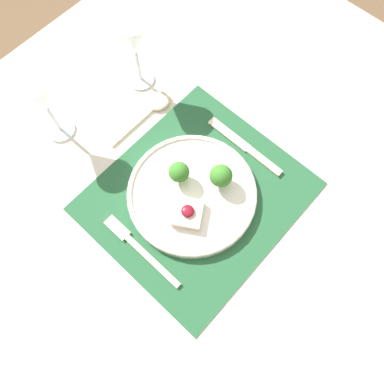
# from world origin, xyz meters

# --- Properties ---
(ground_plane) EXTENTS (8.00, 8.00, 0.00)m
(ground_plane) POSITION_xyz_m (0.00, 0.00, 0.00)
(ground_plane) COLOR brown
(dining_table) EXTENTS (1.37, 1.20, 0.74)m
(dining_table) POSITION_xyz_m (0.00, 0.00, 0.66)
(dining_table) COLOR beige
(dining_table) RESTS_ON ground_plane
(placemat) EXTENTS (0.42, 0.38, 0.00)m
(placemat) POSITION_xyz_m (0.00, 0.00, 0.74)
(placemat) COLOR #235633
(placemat) RESTS_ON dining_table
(dinner_plate) EXTENTS (0.27, 0.27, 0.07)m
(dinner_plate) POSITION_xyz_m (-0.00, 0.01, 0.75)
(dinner_plate) COLOR silver
(dinner_plate) RESTS_ON placemat
(fork) EXTENTS (0.02, 0.20, 0.01)m
(fork) POSITION_xyz_m (-0.16, 0.02, 0.74)
(fork) COLOR beige
(fork) RESTS_ON placemat
(knife) EXTENTS (0.02, 0.20, 0.01)m
(knife) POSITION_xyz_m (0.16, -0.01, 0.74)
(knife) COLOR beige
(knife) RESTS_ON placemat
(spoon) EXTENTS (0.19, 0.05, 0.02)m
(spoon) POSITION_xyz_m (0.10, 0.22, 0.74)
(spoon) COLOR beige
(spoon) RESTS_ON dining_table
(wine_glass_near) EXTENTS (0.08, 0.08, 0.18)m
(wine_glass_near) POSITION_xyz_m (0.13, 0.30, 0.87)
(wine_glass_near) COLOR white
(wine_glass_near) RESTS_ON dining_table
(wine_glass_far) EXTENTS (0.08, 0.08, 0.18)m
(wine_glass_far) POSITION_xyz_m (-0.09, 0.34, 0.87)
(wine_glass_far) COLOR white
(wine_glass_far) RESTS_ON dining_table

